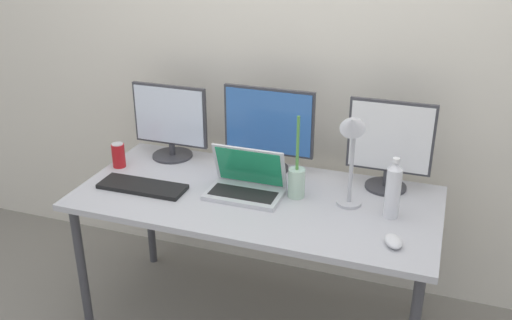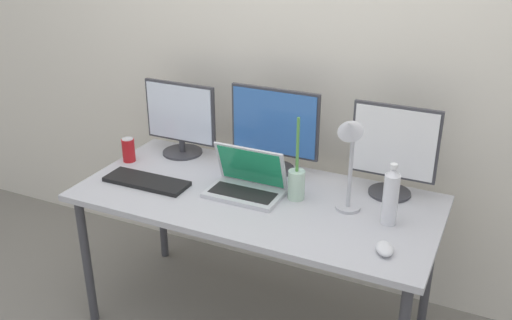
% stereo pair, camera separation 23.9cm
% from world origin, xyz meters
% --- Properties ---
extents(wall_back, '(7.00, 0.08, 2.60)m').
position_xyz_m(wall_back, '(0.00, 0.59, 1.30)').
color(wall_back, silver).
rests_on(wall_back, ground).
extents(work_desk, '(1.66, 0.78, 0.74)m').
position_xyz_m(work_desk, '(0.00, 0.00, 0.68)').
color(work_desk, '#424247').
rests_on(work_desk, ground).
extents(monitor_left, '(0.41, 0.21, 0.39)m').
position_xyz_m(monitor_left, '(-0.57, 0.28, 0.94)').
color(monitor_left, '#38383D').
rests_on(monitor_left, work_desk).
extents(monitor_center, '(0.46, 0.20, 0.43)m').
position_xyz_m(monitor_center, '(-0.04, 0.29, 0.97)').
color(monitor_center, '#38383D').
rests_on(monitor_center, work_desk).
extents(monitor_right, '(0.39, 0.20, 0.43)m').
position_xyz_m(monitor_right, '(0.55, 0.28, 0.97)').
color(monitor_right, '#38383D').
rests_on(monitor_right, work_desk).
extents(laptop_silver, '(0.35, 0.22, 0.22)m').
position_xyz_m(laptop_silver, '(-0.05, 0.00, 0.79)').
color(laptop_silver, silver).
rests_on(laptop_silver, work_desk).
extents(keyboard_main, '(0.42, 0.15, 0.02)m').
position_xyz_m(keyboard_main, '(-0.53, -0.11, 0.75)').
color(keyboard_main, black).
rests_on(keyboard_main, work_desk).
extents(mouse_by_keyboard, '(0.10, 0.12, 0.04)m').
position_xyz_m(mouse_by_keyboard, '(0.65, -0.22, 0.76)').
color(mouse_by_keyboard, silver).
rests_on(mouse_by_keyboard, work_desk).
extents(water_bottle, '(0.07, 0.07, 0.27)m').
position_xyz_m(water_bottle, '(0.61, 0.01, 0.87)').
color(water_bottle, silver).
rests_on(water_bottle, work_desk).
extents(soda_can_near_keyboard, '(0.07, 0.07, 0.13)m').
position_xyz_m(soda_can_near_keyboard, '(-0.77, 0.07, 0.80)').
color(soda_can_near_keyboard, red).
rests_on(soda_can_near_keyboard, work_desk).
extents(bamboo_vase, '(0.08, 0.08, 0.39)m').
position_xyz_m(bamboo_vase, '(0.18, 0.05, 0.82)').
color(bamboo_vase, '#B2D1B7').
rests_on(bamboo_vase, work_desk).
extents(desk_lamp, '(0.11, 0.18, 0.46)m').
position_xyz_m(desk_lamp, '(0.42, 0.02, 1.05)').
color(desk_lamp, '#B7B7BC').
rests_on(desk_lamp, work_desk).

